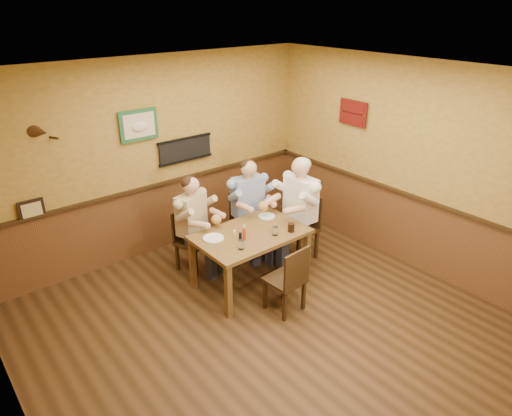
{
  "coord_description": "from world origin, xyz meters",
  "views": [
    {
      "loc": [
        -2.73,
        -3.14,
        3.46
      ],
      "look_at": [
        0.48,
        0.83,
        1.1
      ],
      "focal_mm": 32.0,
      "sensor_mm": 36.0,
      "label": 1
    }
  ],
  "objects_px": {
    "chair_back_right": "(248,224)",
    "water_glass_left": "(241,245)",
    "dining_table": "(250,239)",
    "salt_shaker": "(234,234)",
    "diner_white_elder": "(300,215)",
    "pepper_shaker": "(240,236)",
    "hot_sauce_bottle": "(244,233)",
    "diner_tan_shirt": "(192,229)",
    "chair_back_left": "(193,241)",
    "chair_near_side": "(285,278)",
    "diner_blue_polo": "(248,212)",
    "water_glass_mid": "(275,231)",
    "cola_tumbler": "(291,227)",
    "chair_right_end": "(299,228)"
  },
  "relations": [
    {
      "from": "hot_sauce_bottle",
      "to": "salt_shaker",
      "type": "xyz_separation_m",
      "value": [
        -0.05,
        0.14,
        -0.05
      ]
    },
    {
      "from": "dining_table",
      "to": "hot_sauce_bottle",
      "type": "height_order",
      "value": "hot_sauce_bottle"
    },
    {
      "from": "chair_right_end",
      "to": "diner_tan_shirt",
      "type": "relative_size",
      "value": 0.78
    },
    {
      "from": "diner_tan_shirt",
      "to": "chair_right_end",
      "type": "bearing_deg",
      "value": -47.37
    },
    {
      "from": "chair_back_right",
      "to": "diner_tan_shirt",
      "type": "height_order",
      "value": "diner_tan_shirt"
    },
    {
      "from": "diner_white_elder",
      "to": "water_glass_left",
      "type": "bearing_deg",
      "value": -75.26
    },
    {
      "from": "chair_back_right",
      "to": "chair_back_left",
      "type": "bearing_deg",
      "value": -176.38
    },
    {
      "from": "hot_sauce_bottle",
      "to": "pepper_shaker",
      "type": "bearing_deg",
      "value": 144.13
    },
    {
      "from": "chair_back_left",
      "to": "chair_near_side",
      "type": "xyz_separation_m",
      "value": [
        0.35,
        -1.48,
        0.01
      ]
    },
    {
      "from": "chair_back_left",
      "to": "chair_right_end",
      "type": "xyz_separation_m",
      "value": [
        1.33,
        -0.71,
        0.05
      ]
    },
    {
      "from": "diner_blue_polo",
      "to": "pepper_shaker",
      "type": "distance_m",
      "value": 1.04
    },
    {
      "from": "diner_blue_polo",
      "to": "cola_tumbler",
      "type": "distance_m",
      "value": 1.0
    },
    {
      "from": "diner_white_elder",
      "to": "pepper_shaker",
      "type": "distance_m",
      "value": 1.17
    },
    {
      "from": "diner_tan_shirt",
      "to": "water_glass_left",
      "type": "xyz_separation_m",
      "value": [
        0.05,
        -1.04,
        0.19
      ]
    },
    {
      "from": "chair_back_right",
      "to": "diner_tan_shirt",
      "type": "relative_size",
      "value": 0.74
    },
    {
      "from": "chair_right_end",
      "to": "diner_tan_shirt",
      "type": "xyz_separation_m",
      "value": [
        -1.33,
        0.71,
        0.14
      ]
    },
    {
      "from": "diner_tan_shirt",
      "to": "pepper_shaker",
      "type": "relative_size",
      "value": 12.85
    },
    {
      "from": "chair_back_left",
      "to": "pepper_shaker",
      "type": "xyz_separation_m",
      "value": [
        0.17,
        -0.85,
        0.37
      ]
    },
    {
      "from": "water_glass_mid",
      "to": "pepper_shaker",
      "type": "bearing_deg",
      "value": 157.04
    },
    {
      "from": "chair_back_left",
      "to": "water_glass_mid",
      "type": "relative_size",
      "value": 7.84
    },
    {
      "from": "chair_back_left",
      "to": "diner_white_elder",
      "type": "distance_m",
      "value": 1.53
    },
    {
      "from": "dining_table",
      "to": "pepper_shaker",
      "type": "distance_m",
      "value": 0.26
    },
    {
      "from": "chair_near_side",
      "to": "diner_white_elder",
      "type": "xyz_separation_m",
      "value": [
        0.98,
        0.77,
        0.24
      ]
    },
    {
      "from": "diner_blue_polo",
      "to": "salt_shaker",
      "type": "xyz_separation_m",
      "value": [
        -0.72,
        -0.64,
        0.15
      ]
    },
    {
      "from": "water_glass_mid",
      "to": "salt_shaker",
      "type": "xyz_separation_m",
      "value": [
        -0.43,
        0.28,
        -0.01
      ]
    },
    {
      "from": "chair_back_right",
      "to": "water_glass_left",
      "type": "relative_size",
      "value": 8.09
    },
    {
      "from": "dining_table",
      "to": "salt_shaker",
      "type": "bearing_deg",
      "value": 168.9
    },
    {
      "from": "diner_white_elder",
      "to": "hot_sauce_bottle",
      "type": "bearing_deg",
      "value": -80.87
    },
    {
      "from": "chair_right_end",
      "to": "cola_tumbler",
      "type": "distance_m",
      "value": 0.72
    },
    {
      "from": "chair_back_left",
      "to": "chair_back_right",
      "type": "distance_m",
      "value": 0.89
    },
    {
      "from": "chair_back_left",
      "to": "chair_back_right",
      "type": "relative_size",
      "value": 0.95
    },
    {
      "from": "chair_back_right",
      "to": "dining_table",
      "type": "bearing_deg",
      "value": -115.8
    },
    {
      "from": "chair_back_left",
      "to": "hot_sauce_bottle",
      "type": "bearing_deg",
      "value": -95.62
    },
    {
      "from": "pepper_shaker",
      "to": "diner_tan_shirt",
      "type": "bearing_deg",
      "value": 101.58
    },
    {
      "from": "cola_tumbler",
      "to": "pepper_shaker",
      "type": "bearing_deg",
      "value": 159.93
    },
    {
      "from": "dining_table",
      "to": "chair_near_side",
      "type": "xyz_separation_m",
      "value": [
        -0.03,
        -0.69,
        -0.22
      ]
    },
    {
      "from": "diner_white_elder",
      "to": "water_glass_left",
      "type": "xyz_separation_m",
      "value": [
        -1.29,
        -0.33,
        0.12
      ]
    },
    {
      "from": "dining_table",
      "to": "chair_near_side",
      "type": "distance_m",
      "value": 0.73
    },
    {
      "from": "diner_tan_shirt",
      "to": "cola_tumbler",
      "type": "xyz_separation_m",
      "value": [
        0.81,
        -1.08,
        0.19
      ]
    },
    {
      "from": "chair_back_right",
      "to": "chair_near_side",
      "type": "distance_m",
      "value": 1.48
    },
    {
      "from": "dining_table",
      "to": "diner_tan_shirt",
      "type": "xyz_separation_m",
      "value": [
        -0.38,
        0.79,
        -0.04
      ]
    },
    {
      "from": "diner_white_elder",
      "to": "hot_sauce_bottle",
      "type": "xyz_separation_m",
      "value": [
        -1.12,
        -0.17,
        0.15
      ]
    },
    {
      "from": "water_glass_left",
      "to": "water_glass_mid",
      "type": "relative_size",
      "value": 1.02
    },
    {
      "from": "pepper_shaker",
      "to": "hot_sauce_bottle",
      "type": "bearing_deg",
      "value": -35.87
    },
    {
      "from": "dining_table",
      "to": "chair_back_right",
      "type": "height_order",
      "value": "chair_back_right"
    },
    {
      "from": "diner_blue_polo",
      "to": "cola_tumbler",
      "type": "relative_size",
      "value": 11.39
    },
    {
      "from": "dining_table",
      "to": "chair_right_end",
      "type": "relative_size",
      "value": 1.46
    },
    {
      "from": "chair_near_side",
      "to": "hot_sauce_bottle",
      "type": "xyz_separation_m",
      "value": [
        -0.14,
        0.6,
        0.4
      ]
    },
    {
      "from": "diner_blue_polo",
      "to": "salt_shaker",
      "type": "bearing_deg",
      "value": -127.92
    },
    {
      "from": "chair_back_right",
      "to": "water_glass_left",
      "type": "bearing_deg",
      "value": -121.6
    }
  ]
}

